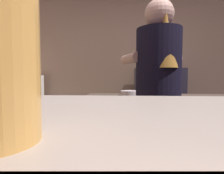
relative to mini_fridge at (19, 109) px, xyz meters
The scene contains 10 objects.
wall_back 2.23m from the mini_fridge, 12.48° to the left, with size 5.20×0.10×2.70m, color #967460.
prep_counter 2.63m from the mini_fridge, 24.73° to the right, with size 2.10×0.60×0.91m, color #4D3D33.
back_shelf 2.34m from the mini_fridge, ahead, with size 0.81×0.36×1.24m, color #333043.
mini_fridge is the anchor object (origin of this frame).
bartender 2.56m from the mini_fridge, 37.87° to the right, with size 0.49×0.55×1.69m.
mixing_bowl 2.10m from the mini_fridge, 29.65° to the right, with size 0.19×0.19×0.05m, color silver.
chefs_knife 2.57m from the mini_fridge, 26.78° to the right, with size 0.24×0.03×0.01m, color silver.
bottle_vinegar 2.75m from the mini_fridge, ahead, with size 0.06×0.06×0.24m.
bottle_hot_sauce 2.24m from the mini_fridge, ahead, with size 0.07×0.07×0.27m.
bottle_soy 2.63m from the mini_fridge, ahead, with size 0.06×0.06×0.18m.
Camera 1 is at (-0.31, -1.25, 1.12)m, focal length 30.11 mm.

